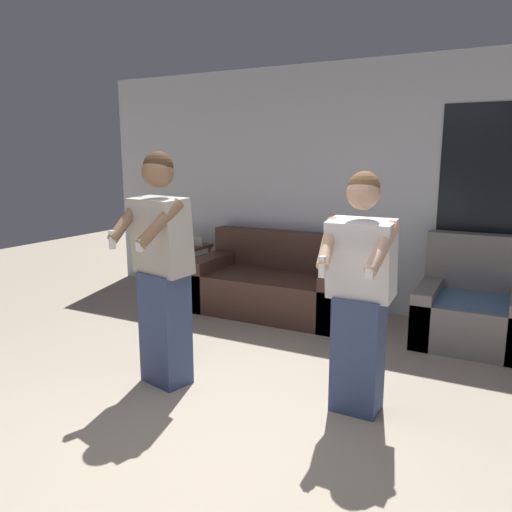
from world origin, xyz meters
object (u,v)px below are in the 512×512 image
object	(u,v)px
armchair	(473,309)
person_right	(360,295)
couch	(277,285)
person_left	(162,270)
side_table	(189,252)

from	to	relation	value
armchair	person_right	bearing A→B (deg)	-107.97
couch	armchair	world-z (taller)	armchair
person_left	person_right	size ratio (longest dim) A/B	1.08
armchair	couch	bearing A→B (deg)	179.58
person_left	person_right	world-z (taller)	person_left
couch	side_table	bearing A→B (deg)	170.68
couch	person_right	size ratio (longest dim) A/B	1.18
couch	person_right	world-z (taller)	person_right
person_left	armchair	bearing A→B (deg)	45.64
couch	armchair	distance (m)	2.01
couch	armchair	size ratio (longest dim) A/B	1.95
side_table	person_right	xyz separation A→B (m)	(2.76, -2.02, 0.30)
person_right	armchair	bearing A→B (deg)	72.03
person_right	person_left	bearing A→B (deg)	-170.09
side_table	person_right	bearing A→B (deg)	-36.16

